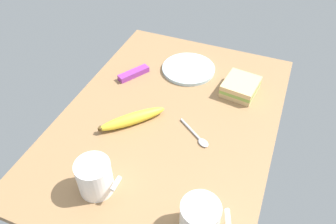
% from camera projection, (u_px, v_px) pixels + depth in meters
% --- Properties ---
extents(tabletop, '(0.90, 0.64, 0.02)m').
position_uv_depth(tabletop, '(168.00, 121.00, 1.03)').
color(tabletop, '#936D47').
rests_on(tabletop, ground).
extents(plate_of_food, '(0.19, 0.19, 0.01)m').
position_uv_depth(plate_of_food, '(188.00, 69.00, 1.20)').
color(plate_of_food, silver).
rests_on(plate_of_food, tabletop).
extents(coffee_mug_black, '(0.09, 0.11, 0.09)m').
position_uv_depth(coffee_mug_black, '(95.00, 177.00, 0.81)').
color(coffee_mug_black, white).
rests_on(coffee_mug_black, tabletop).
extents(coffee_mug_milky, '(0.09, 0.11, 0.09)m').
position_uv_depth(coffee_mug_milky, '(200.00, 217.00, 0.74)').
color(coffee_mug_milky, white).
rests_on(coffee_mug_milky, tabletop).
extents(sandwich_main, '(0.13, 0.12, 0.04)m').
position_uv_depth(sandwich_main, '(241.00, 87.00, 1.10)').
color(sandwich_main, '#DBB77A').
rests_on(sandwich_main, tabletop).
extents(banana, '(0.18, 0.17, 0.04)m').
position_uv_depth(banana, '(132.00, 119.00, 1.00)').
color(banana, yellow).
rests_on(banana, tabletop).
extents(spoon, '(0.09, 0.11, 0.01)m').
position_uv_depth(spoon, '(198.00, 137.00, 0.96)').
color(spoon, silver).
rests_on(spoon, tabletop).
extents(snack_bar, '(0.11, 0.08, 0.02)m').
position_uv_depth(snack_bar, '(134.00, 73.00, 1.17)').
color(snack_bar, purple).
rests_on(snack_bar, tabletop).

